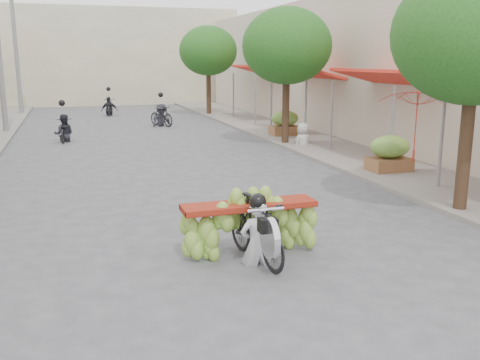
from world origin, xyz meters
TOP-DOWN VIEW (x-y plane):
  - ground at (0.00, 0.00)m, footprint 120.00×120.00m
  - sidewalk_right at (7.00, 15.00)m, footprint 4.00×60.00m
  - shophouse_row_right at (11.99, 14.00)m, footprint 9.77×40.00m
  - far_building at (0.00, 38.00)m, footprint 20.00×6.00m
  - utility_pole_back at (-5.40, 30.00)m, footprint 0.60×0.24m
  - street_tree_near at (5.40, 4.00)m, footprint 3.40×3.40m
  - street_tree_mid at (5.40, 14.00)m, footprint 3.40×3.40m
  - street_tree_far at (5.40, 26.00)m, footprint 3.40×3.40m
  - produce_crate_mid at (6.20, 8.00)m, footprint 1.20×0.88m
  - produce_crate_far at (6.20, 16.00)m, footprint 1.20×0.88m
  - banana_motorbike at (0.21, 2.79)m, footprint 2.31×1.96m
  - market_umbrella at (6.14, 6.72)m, footprint 2.27×2.27m
  - pedestrian at (5.90, 13.41)m, footprint 0.93×0.74m
  - bg_motorbike_a at (-2.87, 17.64)m, footprint 0.84×1.65m
  - bg_motorbike_b at (1.79, 21.56)m, footprint 1.30×1.83m
  - bg_motorbike_c at (-0.30, 27.77)m, footprint 1.03×1.79m

SIDE VIEW (x-z plane):
  - ground at x=0.00m, z-range 0.00..0.00m
  - sidewalk_right at x=7.00m, z-range 0.00..0.12m
  - banana_motorbike at x=0.21m, z-range -0.31..1.67m
  - produce_crate_mid at x=6.20m, z-range 0.13..1.29m
  - produce_crate_far at x=6.20m, z-range 0.13..1.29m
  - bg_motorbike_a at x=-2.87m, z-range -0.23..1.72m
  - bg_motorbike_c at x=-0.30m, z-range -0.19..1.76m
  - bg_motorbike_b at x=1.79m, z-range -0.14..1.81m
  - pedestrian at x=5.90m, z-range 0.12..1.76m
  - market_umbrella at x=6.14m, z-range 1.60..3.56m
  - shophouse_row_right at x=11.99m, z-range 0.00..6.00m
  - far_building at x=0.00m, z-range 0.00..7.00m
  - street_tree_near at x=5.40m, z-range 1.16..6.41m
  - street_tree_mid at x=5.40m, z-range 1.16..6.41m
  - street_tree_far at x=5.40m, z-range 1.16..6.41m
  - utility_pole_back at x=-5.40m, z-range 0.03..8.03m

